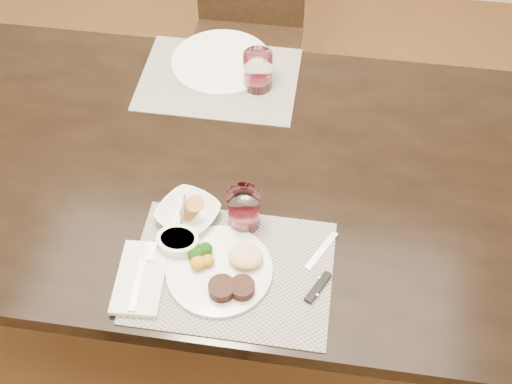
# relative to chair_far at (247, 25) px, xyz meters

# --- Properties ---
(ground_plane) EXTENTS (4.50, 4.50, 0.00)m
(ground_plane) POSITION_rel_chair_far_xyz_m (0.00, -0.93, -0.50)
(ground_plane) COLOR #4D3418
(ground_plane) RESTS_ON ground
(dining_table) EXTENTS (2.00, 1.00, 0.75)m
(dining_table) POSITION_rel_chair_far_xyz_m (0.00, -0.93, 0.16)
(dining_table) COLOR black
(dining_table) RESTS_ON ground
(chair_far) EXTENTS (0.42, 0.42, 0.90)m
(chair_far) POSITION_rel_chair_far_xyz_m (0.00, 0.00, 0.00)
(chair_far) COLOR black
(chair_far) RESTS_ON ground
(placemat_near) EXTENTS (0.46, 0.34, 0.00)m
(placemat_near) POSITION_rel_chair_far_xyz_m (0.16, -1.25, 0.25)
(placemat_near) COLOR gray
(placemat_near) RESTS_ON dining_table
(placemat_far) EXTENTS (0.46, 0.34, 0.00)m
(placemat_far) POSITION_rel_chair_far_xyz_m (0.01, -0.60, 0.25)
(placemat_far) COLOR gray
(placemat_far) RESTS_ON dining_table
(dinner_plate) EXTENTS (0.25, 0.25, 0.04)m
(dinner_plate) POSITION_rel_chair_far_xyz_m (0.15, -1.25, 0.26)
(dinner_plate) COLOR silver
(dinner_plate) RESTS_ON placemat_near
(napkin_fork) EXTENTS (0.12, 0.20, 0.02)m
(napkin_fork) POSITION_rel_chair_far_xyz_m (-0.04, -1.30, 0.26)
(napkin_fork) COLOR silver
(napkin_fork) RESTS_ON placemat_near
(steak_knife) EXTENTS (0.07, 0.21, 0.01)m
(steak_knife) POSITION_rel_chair_far_xyz_m (0.36, -1.24, 0.26)
(steak_knife) COLOR silver
(steak_knife) RESTS_ON placemat_near
(cracker_bowl) EXTENTS (0.19, 0.19, 0.06)m
(cracker_bowl) POSITION_rel_chair_far_xyz_m (0.03, -1.11, 0.27)
(cracker_bowl) COLOR silver
(cracker_bowl) RESTS_ON placemat_near
(sauce_ramekin) EXTENTS (0.10, 0.15, 0.08)m
(sauce_ramekin) POSITION_rel_chair_far_xyz_m (0.03, -1.20, 0.27)
(sauce_ramekin) COLOR silver
(sauce_ramekin) RESTS_ON placemat_near
(wine_glass_near) EXTENTS (0.08, 0.08, 0.11)m
(wine_glass_near) POSITION_rel_chair_far_xyz_m (0.17, -1.11, 0.30)
(wine_glass_near) COLOR silver
(wine_glass_near) RESTS_ON placemat_near
(far_plate) EXTENTS (0.30, 0.30, 0.01)m
(far_plate) POSITION_rel_chair_far_xyz_m (0.01, -0.53, 0.26)
(far_plate) COLOR silver
(far_plate) RESTS_ON placemat_far
(wine_glass_far) EXTENTS (0.08, 0.08, 0.11)m
(wine_glass_far) POSITION_rel_chair_far_xyz_m (0.13, -0.61, 0.30)
(wine_glass_far) COLOR silver
(wine_glass_far) RESTS_ON placemat_far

